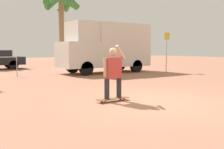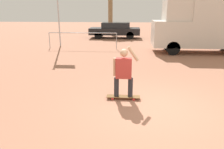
{
  "view_description": "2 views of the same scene",
  "coord_description": "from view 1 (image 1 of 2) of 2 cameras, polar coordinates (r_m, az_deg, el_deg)",
  "views": [
    {
      "loc": [
        -4.67,
        -5.04,
        1.44
      ],
      "look_at": [
        -0.51,
        1.2,
        0.69
      ],
      "focal_mm": 40.0,
      "sensor_mm": 36.0,
      "label": 1
    },
    {
      "loc": [
        -0.74,
        -5.32,
        2.53
      ],
      "look_at": [
        -1.22,
        1.18,
        0.58
      ],
      "focal_mm": 35.0,
      "sensor_mm": 36.0,
      "label": 2
    }
  ],
  "objects": [
    {
      "name": "skateboard",
      "position": [
        6.98,
        0.23,
        -5.58
      ],
      "size": [
        0.98,
        0.24,
        0.09
      ],
      "color": "brown",
      "rests_on": "ground_plane"
    },
    {
      "name": "palm_tree_near_van",
      "position": [
        26.38,
        -11.68,
        15.24
      ],
      "size": [
        3.84,
        3.81,
        7.28
      ],
      "color": "#8E704C",
      "rests_on": "ground_plane"
    },
    {
      "name": "camper_van",
      "position": [
        15.68,
        -1.24,
        6.49
      ],
      "size": [
        5.78,
        2.08,
        3.05
      ],
      "color": "black",
      "rests_on": "ground_plane"
    },
    {
      "name": "street_sign",
      "position": [
        16.42,
        12.38,
        6.17
      ],
      "size": [
        0.44,
        0.06,
        2.51
      ],
      "color": "#B7B7BC",
      "rests_on": "ground_plane"
    },
    {
      "name": "person_skateboarder",
      "position": [
        6.87,
        0.22,
        1.0
      ],
      "size": [
        0.72,
        0.22,
        1.48
      ],
      "color": "#28282D",
      "rests_on": "skateboard"
    },
    {
      "name": "ground_plane",
      "position": [
        7.02,
        8.98,
        -6.18
      ],
      "size": [
        80.0,
        80.0,
        0.0
      ],
      "primitive_type": "plane",
      "color": "#A36B51"
    }
  ]
}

